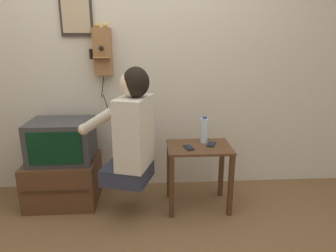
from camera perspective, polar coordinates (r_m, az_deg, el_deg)
ground_plane at (r=2.33m, az=-5.77°, el=-22.57°), size 14.00×14.00×0.00m
wall_back at (r=2.90m, az=-5.68°, el=12.50°), size 6.80×0.05×2.55m
side_table at (r=2.65m, az=5.86°, el=-6.51°), size 0.55×0.39×0.57m
person at (r=2.41m, az=-6.98°, el=-0.75°), size 0.59×0.51×0.95m
tv_stand at (r=2.98m, az=-19.17°, el=-9.68°), size 0.62×0.53×0.41m
television at (r=2.83m, az=-19.57°, el=-2.65°), size 0.54×0.42×0.36m
wall_phone_antique at (r=2.84m, az=-12.37°, el=13.74°), size 0.20×0.19×0.83m
framed_picture at (r=2.94m, az=-17.15°, el=19.99°), size 0.28×0.03×0.41m
cell_phone_held at (r=2.54m, az=3.98°, el=-4.11°), size 0.09×0.13×0.01m
cell_phone_spare at (r=2.63m, az=8.23°, el=-3.46°), size 0.10×0.14×0.01m
water_bottle at (r=2.66m, az=6.92°, el=-0.84°), size 0.07×0.07×0.24m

